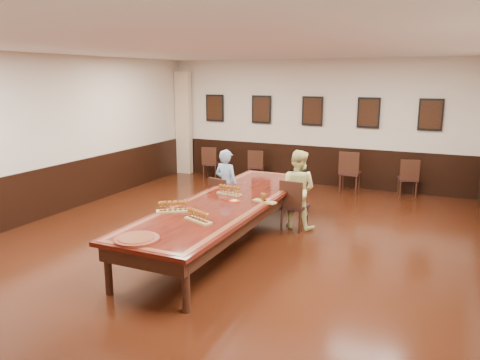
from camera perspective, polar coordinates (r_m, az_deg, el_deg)
The scene contains 23 objects.
floor at distance 7.99m, azimuth -1.50°, elevation -7.80°, with size 8.00×10.00×0.02m, color black.
ceiling at distance 7.50m, azimuth -1.65°, elevation 15.92°, with size 8.00×10.00×0.02m, color white.
wall_back at distance 12.25m, azimuth 8.86°, elevation 6.93°, with size 8.00×0.02×3.20m, color beige.
wall_left at distance 10.00m, azimuth -22.77°, elevation 4.87°, with size 0.02×10.00×3.20m, color beige.
chair_man at distance 9.07m, azimuth -2.02°, elevation -2.34°, with size 0.41×0.45×0.88m, color black, non-canonical shape.
chair_woman at distance 8.65m, azimuth 6.70°, elevation -2.96°, with size 0.44×0.48×0.94m, color black, non-canonical shape.
spare_chair_a at distance 12.89m, azimuth -3.52°, elevation 2.15°, with size 0.42×0.45×0.89m, color black, non-canonical shape.
spare_chair_b at distance 12.49m, azimuth 2.00°, elevation 1.76°, with size 0.40×0.44×0.86m, color black, non-canonical shape.
spare_chair_c at distance 11.64m, azimuth 13.27°, elevation 1.01°, with size 0.47×0.52×1.01m, color black, non-canonical shape.
spare_chair_d at distance 11.60m, azimuth 19.79°, elevation 0.29°, with size 0.42×0.46×0.91m, color black, non-canonical shape.
person_man at distance 9.08m, azimuth -1.67°, elevation -0.62°, with size 0.51×0.34×1.40m, color teal.
person_woman at distance 8.67m, azimuth 7.00°, elevation -1.12°, with size 0.73×0.57×1.46m, color #EBE593.
pink_phone at distance 7.82m, azimuth 3.49°, elevation -2.39°, with size 0.07×0.13×0.01m, color #D14578.
curtain at distance 13.59m, azimuth -6.89°, elevation 6.90°, with size 0.45×0.18×2.90m, color #D4B591.
wainscoting at distance 7.83m, azimuth -1.52°, elevation -4.30°, with size 8.00×10.00×1.00m.
conference_table at distance 7.79m, azimuth -1.53°, elevation -3.52°, with size 1.40×5.00×0.76m.
posters at distance 12.15m, azimuth 8.82°, elevation 8.31°, with size 6.14×0.04×0.74m.
flight_a at distance 8.12m, azimuth -1.31°, elevation -1.26°, with size 0.47×0.21×0.17m.
flight_b at distance 7.65m, azimuth 2.98°, elevation -2.22°, with size 0.43×0.21×0.15m.
flight_c at distance 7.16m, azimuth -8.19°, elevation -3.24°, with size 0.50×0.41×0.19m.
flight_d at distance 6.66m, azimuth -5.13°, elevation -4.41°, with size 0.49×0.31×0.18m.
red_plate_grp at distance 7.69m, azimuth -0.70°, elevation -2.58°, with size 0.19×0.19×0.02m.
carved_platter at distance 6.04m, azimuth -12.49°, elevation -7.05°, with size 0.62×0.62×0.05m.
Camera 1 is at (3.30, -6.72, 2.77)m, focal length 35.00 mm.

